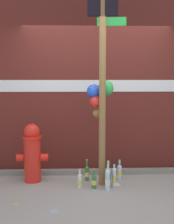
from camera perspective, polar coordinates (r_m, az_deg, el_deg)
ground_plane at (r=4.33m, az=2.82°, el=-15.67°), size 14.00×14.00×0.00m
building_wall at (r=5.34m, az=1.65°, el=7.49°), size 10.00×0.21×3.44m
curb_strip at (r=5.24m, az=1.86°, el=-11.16°), size 8.00×0.12×0.08m
memorial_post at (r=4.56m, az=2.67°, el=6.11°), size 0.57×0.38×2.87m
fire_hydrant at (r=4.86m, az=-10.25°, el=-7.52°), size 0.49×0.30×0.92m
bottle_0 at (r=4.60m, az=3.99°, el=-12.05°), size 0.08×0.08×0.41m
bottle_1 at (r=4.52m, az=3.90°, el=-12.66°), size 0.07×0.07×0.38m
bottle_2 at (r=4.90m, az=-0.02°, el=-11.37°), size 0.06×0.06×0.35m
bottle_3 at (r=4.61m, az=-1.38°, el=-12.71°), size 0.06×0.06×0.31m
bottle_4 at (r=4.59m, az=1.35°, el=-12.87°), size 0.07×0.07×0.30m
bottle_5 at (r=4.98m, az=6.12°, el=-11.09°), size 0.07×0.07×0.34m
bottle_6 at (r=4.65m, az=5.12°, el=-12.12°), size 0.06×0.06×0.37m
litter_0 at (r=4.79m, az=5.70°, el=-13.41°), size 0.11×0.17×0.01m
litter_2 at (r=3.93m, az=-6.25°, el=-18.07°), size 0.10×0.12×0.01m
litter_3 at (r=4.21m, az=-13.24°, el=-16.50°), size 0.11×0.11×0.01m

